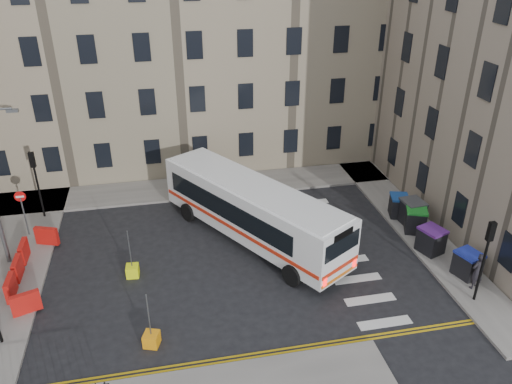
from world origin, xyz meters
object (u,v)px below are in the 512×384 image
object	(u,v)px
bollard_chevron	(152,339)
wheelie_bin_b	(431,240)
wheelie_bin_d	(412,212)
bollard_yellow	(133,271)
bus	(252,209)
wheelie_bin_e	(399,206)
wheelie_bin_c	(415,219)
pedestrian	(477,271)
wheelie_bin_a	(468,264)

from	to	relation	value
bollard_chevron	wheelie_bin_b	bearing A→B (deg)	14.61
wheelie_bin_d	bollard_yellow	bearing A→B (deg)	-178.33
bus	bollard_chevron	bearing A→B (deg)	-159.90
wheelie_bin_e	bollard_yellow	bearing A→B (deg)	-153.96
wheelie_bin_e	wheelie_bin_c	bearing A→B (deg)	-69.27
wheelie_bin_c	wheelie_bin_d	world-z (taller)	wheelie_bin_d
bus	pedestrian	world-z (taller)	bus
wheelie_bin_b	bollard_yellow	size ratio (longest dim) A/B	2.55
bollard_yellow	wheelie_bin_d	bearing A→B (deg)	6.16
wheelie_bin_a	wheelie_bin_b	xyz separation A→B (m)	(-0.69, 2.27, 0.04)
wheelie_bin_c	pedestrian	world-z (taller)	pedestrian
bus	bollard_yellow	size ratio (longest dim) A/B	19.57
bus	bollard_yellow	xyz separation A→B (m)	(-6.44, -2.12, -1.60)
wheelie_bin_a	wheelie_bin_c	distance (m)	4.39
wheelie_bin_e	pedestrian	bearing A→B (deg)	-70.06
bollard_chevron	bollard_yellow	bearing A→B (deg)	99.53
wheelie_bin_a	bollard_chevron	bearing A→B (deg)	168.29
pedestrian	wheelie_bin_d	bearing A→B (deg)	-102.93
wheelie_bin_a	bollard_chevron	distance (m)	15.26
wheelie_bin_d	bus	bearing A→B (deg)	172.88
wheelie_bin_b	pedestrian	size ratio (longest dim) A/B	0.81
wheelie_bin_e	bollard_chevron	size ratio (longest dim) A/B	2.34
wheelie_bin_a	pedestrian	xyz separation A→B (m)	(-0.16, -0.96, 0.29)
pedestrian	bollard_chevron	xyz separation A→B (m)	(-15.02, -0.55, -0.80)
wheelie_bin_a	bus	bearing A→B (deg)	132.50
pedestrian	wheelie_bin_b	bearing A→B (deg)	-95.09
wheelie_bin_b	pedestrian	distance (m)	3.29
wheelie_bin_a	wheelie_bin_d	bearing A→B (deg)	76.09
wheelie_bin_a	bollard_chevron	xyz separation A→B (m)	(-15.18, -1.51, -0.50)
wheelie_bin_d	bollard_chevron	xyz separation A→B (m)	(-14.87, -6.63, -0.59)
wheelie_bin_b	wheelie_bin_d	xyz separation A→B (m)	(0.37, 2.85, 0.05)
bus	wheelie_bin_a	size ratio (longest dim) A/B	8.23
wheelie_bin_b	wheelie_bin_d	world-z (taller)	wheelie_bin_d
wheelie_bin_b	pedestrian	bearing A→B (deg)	-100.25
pedestrian	wheelie_bin_c	bearing A→B (deg)	-100.79
wheelie_bin_c	bollard_yellow	bearing A→B (deg)	-154.16
wheelie_bin_a	wheelie_bin_c	bearing A→B (deg)	79.03
pedestrian	bollard_chevron	distance (m)	15.06
wheelie_bin_d	bollard_chevron	world-z (taller)	wheelie_bin_d
wheelie_bin_b	wheelie_bin_e	size ratio (longest dim) A/B	1.09
wheelie_bin_b	bollard_chevron	bearing A→B (deg)	175.07
wheelie_bin_c	bollard_chevron	size ratio (longest dim) A/B	2.67
pedestrian	wheelie_bin_e	bearing A→B (deg)	-100.53
pedestrian	bollard_yellow	distance (m)	16.47
wheelie_bin_d	wheelie_bin_c	bearing A→B (deg)	-107.75
wheelie_bin_a	wheelie_bin_e	distance (m)	6.16
pedestrian	bollard_chevron	bearing A→B (deg)	-12.30
wheelie_bin_e	bollard_yellow	distance (m)	15.62
wheelie_bin_e	wheelie_bin_d	bearing A→B (deg)	-56.09
wheelie_bin_b	bollard_chevron	distance (m)	14.99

